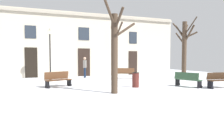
{
  "coord_description": "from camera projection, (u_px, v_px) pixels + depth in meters",
  "views": [
    {
      "loc": [
        -5.01,
        -11.24,
        1.72
      ],
      "look_at": [
        0.0,
        1.72,
        0.94
      ],
      "focal_mm": 33.36,
      "sensor_mm": 36.0,
      "label": 1
    }
  ],
  "objects": [
    {
      "name": "bench_far_corner",
      "position": [
        220.0,
        80.0,
        12.03
      ],
      "size": [
        1.66,
        0.68,
        0.91
      ],
      "rotation": [
        0.0,
        0.0,
        6.17
      ],
      "color": "#3D2819",
      "rests_on": "ground"
    },
    {
      "name": "tree_near_facade",
      "position": [
        184.0,
        47.0,
        17.19
      ],
      "size": [
        1.4,
        2.22,
        5.02
      ],
      "color": "#423326",
      "rests_on": "ground"
    },
    {
      "name": "bench_back_to_back_right",
      "position": [
        124.0,
        73.0,
        17.81
      ],
      "size": [
        1.79,
        1.17,
        0.9
      ],
      "rotation": [
        0.0,
        0.0,
        2.73
      ],
      "color": "#51331E",
      "rests_on": "ground"
    },
    {
      "name": "litter_bin",
      "position": [
        136.0,
        80.0,
        12.35
      ],
      "size": [
        0.43,
        0.43,
        0.89
      ],
      "color": "#4C1E19",
      "rests_on": "ground"
    },
    {
      "name": "building_facade",
      "position": [
        86.0,
        44.0,
        20.38
      ],
      "size": [
        19.62,
        0.6,
        6.14
      ],
      "color": "#BCB29E",
      "rests_on": "ground"
    },
    {
      "name": "bench_near_lamp",
      "position": [
        58.0,
        79.0,
        12.54
      ],
      "size": [
        1.67,
        1.08,
        0.92
      ],
      "rotation": [
        0.0,
        0.0,
        0.4
      ],
      "color": "#51331E",
      "rests_on": "ground"
    },
    {
      "name": "tree_foreground",
      "position": [
        115.0,
        49.0,
        10.1
      ],
      "size": [
        1.9,
        1.54,
        4.56
      ],
      "color": "#423326",
      "rests_on": "ground"
    },
    {
      "name": "person_by_shop_door",
      "position": [
        85.0,
        66.0,
        18.51
      ],
      "size": [
        0.37,
        0.44,
        1.84
      ],
      "rotation": [
        0.0,
        0.0,
        1.08
      ],
      "color": "black",
      "rests_on": "ground"
    },
    {
      "name": "streetlamp",
      "position": [
        50.0,
        49.0,
        16.34
      ],
      "size": [
        0.3,
        0.3,
        4.05
      ],
      "color": "black",
      "rests_on": "ground"
    },
    {
      "name": "bench_by_litter_bin",
      "position": [
        188.0,
        79.0,
        12.54
      ],
      "size": [
        0.94,
        1.66,
        0.89
      ],
      "rotation": [
        0.0,
        0.0,
        1.88
      ],
      "color": "#2D4C33",
      "rests_on": "ground"
    },
    {
      "name": "ground_plane",
      "position": [
        122.0,
        87.0,
        12.36
      ],
      "size": [
        31.4,
        31.4,
        0.0
      ],
      "primitive_type": "plane",
      "color": "white"
    }
  ]
}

